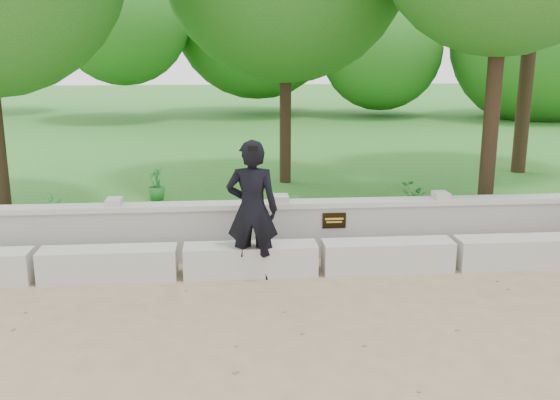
{
  "coord_description": "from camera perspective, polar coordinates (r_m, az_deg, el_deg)",
  "views": [
    {
      "loc": [
        -1.32,
        -6.58,
        3.17
      ],
      "look_at": [
        -0.57,
        1.95,
        1.09
      ],
      "focal_mm": 40.0,
      "sensor_mm": 36.0,
      "label": 1
    }
  ],
  "objects": [
    {
      "name": "man_main",
      "position": [
        8.66,
        -2.56,
        -0.91
      ],
      "size": [
        0.78,
        0.7,
        1.98
      ],
      "color": "black",
      "rests_on": "ground"
    },
    {
      "name": "lawn",
      "position": [
        20.84,
        -1.34,
        5.29
      ],
      "size": [
        40.0,
        22.0,
        0.25
      ],
      "primitive_type": "cube",
      "color": "#276A1F",
      "rests_on": "ground"
    },
    {
      "name": "shrub_a",
      "position": [
        10.57,
        -19.96,
        -1.26
      ],
      "size": [
        0.41,
        0.44,
        0.69
      ],
      "primitive_type": "imported",
      "rotation": [
        0.0,
        0.0,
        0.98
      ],
      "color": "#27742B",
      "rests_on": "lawn"
    },
    {
      "name": "shrub_d",
      "position": [
        12.52,
        -11.23,
        1.47
      ],
      "size": [
        0.47,
        0.48,
        0.65
      ],
      "primitive_type": "imported",
      "rotation": [
        0.0,
        0.0,
        5.3
      ],
      "color": "#27742B",
      "rests_on": "lawn"
    },
    {
      "name": "shrub_c",
      "position": [
        11.72,
        12.19,
        0.26
      ],
      "size": [
        0.53,
        0.48,
        0.52
      ],
      "primitive_type": "imported",
      "rotation": [
        0.0,
        0.0,
        3.31
      ],
      "color": "#27742B",
      "rests_on": "lawn"
    },
    {
      "name": "ground",
      "position": [
        7.42,
        5.86,
        -11.68
      ],
      "size": [
        80.0,
        80.0,
        0.0
      ],
      "primitive_type": "plane",
      "color": "#937D5A",
      "rests_on": "ground"
    },
    {
      "name": "concrete_bench",
      "position": [
        9.07,
        3.65,
        -5.29
      ],
      "size": [
        11.9,
        0.45,
        0.45
      ],
      "color": "#B2B0A8",
      "rests_on": "ground"
    },
    {
      "name": "parapet_wall",
      "position": [
        9.66,
        3.06,
        -2.6
      ],
      "size": [
        12.5,
        0.35,
        0.9
      ],
      "color": "#A8A69E",
      "rests_on": "ground"
    },
    {
      "name": "shrub_b",
      "position": [
        10.28,
        1.26,
        -1.22
      ],
      "size": [
        0.38,
        0.39,
        0.55
      ],
      "primitive_type": "imported",
      "rotation": [
        0.0,
        0.0,
        2.23
      ],
      "color": "#27742B",
      "rests_on": "lawn"
    }
  ]
}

